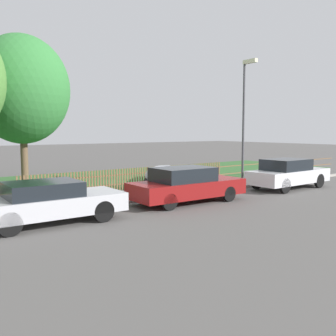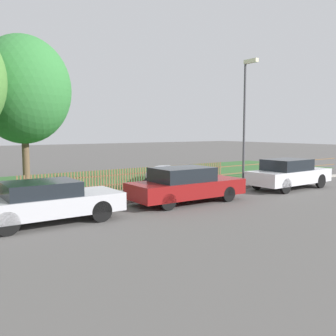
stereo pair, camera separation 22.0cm
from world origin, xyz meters
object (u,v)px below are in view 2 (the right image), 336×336
Objects in this scene: parked_car_black_saloon at (186,185)px; street_lamp at (246,108)px; covered_motorcycle at (162,175)px; parked_car_silver_hatchback at (47,201)px; parked_car_navy_estate at (289,173)px; tree_mid_park at (23,90)px.

parked_car_black_saloon is 6.16m from street_lamp.
street_lamp is at bearing -16.19° from covered_motorcycle.
parked_car_silver_hatchback is 2.30× the size of covered_motorcycle.
street_lamp is at bearing 116.84° from parked_car_navy_estate.
covered_motorcycle is 0.31× the size of street_lamp.
parked_car_navy_estate is at bearing 0.67° from parked_car_silver_hatchback.
parked_car_silver_hatchback is 0.57× the size of tree_mid_park.
covered_motorcycle is (6.32, 3.22, 0.03)m from parked_car_silver_hatchback.
street_lamp reaches higher than parked_car_silver_hatchback.
parked_car_silver_hatchback is 0.94× the size of parked_car_black_saloon.
tree_mid_park reaches higher than parked_car_silver_hatchback.
street_lamp is at bearing 10.81° from parked_car_silver_hatchback.
tree_mid_park reaches higher than street_lamp.
parked_car_silver_hatchback is at bearing -101.09° from tree_mid_park.
parked_car_silver_hatchback is at bearing -178.10° from parked_car_black_saloon.
parked_car_black_saloon is 6.03m from parked_car_navy_estate.
street_lamp is (5.04, 1.71, 3.11)m from parked_car_black_saloon.
parked_car_silver_hatchback is 7.09m from covered_motorcycle.
tree_mid_park is at bearing 132.96° from covered_motorcycle.
street_lamp is (3.99, -1.41, 3.10)m from covered_motorcycle.
parked_car_black_saloon is at bearing 177.47° from parked_car_navy_estate.
street_lamp is (-0.99, 1.84, 3.07)m from parked_car_navy_estate.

